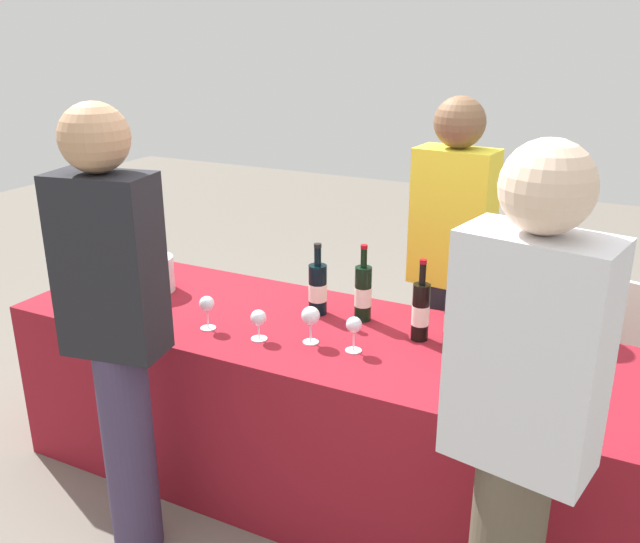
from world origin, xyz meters
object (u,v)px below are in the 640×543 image
Objects in this scene: server_pouring at (450,262)px; wine_glass_3 at (354,327)px; wine_bottle_1 at (363,293)px; wine_bottle_2 at (421,311)px; wine_glass_2 at (311,317)px; menu_board at (616,360)px; guest_1 at (519,428)px; wine_glass_5 at (544,368)px; wine_bottle_3 at (454,320)px; ice_bucket at (151,274)px; wine_bottle_0 at (318,289)px; guest_0 at (115,322)px; wine_glass_0 at (207,305)px; wine_glass_1 at (258,319)px; wine_bottle_4 at (501,318)px; wine_glass_4 at (502,351)px.

wine_glass_3 is at bearing 83.12° from server_pouring.
wine_bottle_2 reaches higher than wine_bottle_1.
wine_glass_2 reaches higher than menu_board.
wine_bottle_2 is at bearing 135.77° from guest_1.
server_pouring is 2.02× the size of menu_board.
server_pouring is at bearing 126.59° from wine_glass_5.
wine_bottle_3 is 1.42× the size of ice_bucket.
menu_board is at bearing 25.61° from ice_bucket.
wine_bottle_0 is 0.88m from guest_0.
wine_bottle_3 is at bearing -9.75° from wine_bottle_1.
wine_glass_0 reaches higher than menu_board.
wine_glass_1 is (-0.29, -0.36, -0.04)m from wine_bottle_1.
wine_glass_1 is 0.95m from server_pouring.
ice_bucket reaches higher than wine_glass_2.
guest_0 reaches higher than wine_glass_2.
wine_bottle_4 is (0.29, 0.07, 0.00)m from wine_bottle_2.
wine_glass_5 is (0.37, -0.22, -0.01)m from wine_bottle_3.
wine_bottle_2 reaches higher than wine_bottle_3.
guest_1 is at bearing -73.98° from wine_glass_4.
wine_glass_5 is at bearing 131.78° from server_pouring.
guest_1 is at bearing -20.83° from ice_bucket.
wine_bottle_4 is 0.55m from server_pouring.
wine_bottle_2 is at bearing 2.62° from ice_bucket.
guest_1 reaches higher than wine_bottle_1.
server_pouring is 0.97× the size of guest_0.
ice_bucket is (-1.78, 0.16, -0.01)m from wine_glass_5.
ice_bucket is (-1.41, -0.06, -0.03)m from wine_bottle_3.
wine_glass_2 is 0.09× the size of server_pouring.
wine_glass_4 is 0.08× the size of server_pouring.
ice_bucket is (-0.92, 0.16, -0.03)m from wine_glass_2.
server_pouring is (0.24, 0.43, 0.04)m from wine_bottle_1.
server_pouring reaches higher than wine_bottle_3.
wine_glass_4 is (0.91, 0.13, 0.01)m from wine_glass_1.
menu_board is (0.57, 0.89, -0.45)m from wine_bottle_3.
guest_1 reaches higher than wine_glass_4.
wine_bottle_3 reaches higher than wine_glass_5.
wine_bottle_3 is (0.41, -0.07, -0.01)m from wine_bottle_1.
guest_1 is 2.07× the size of menu_board.
wine_glass_2 is 0.72m from wine_glass_4.
guest_1 is at bearing -74.39° from wine_bottle_4.
wine_bottle_4 is 2.76× the size of wine_glass_1.
guest_1 reaches higher than wine_bottle_0.
menu_board is at bearing -147.03° from server_pouring.
menu_board is at bearing 51.22° from wine_glass_3.
wine_glass_0 is 0.17× the size of menu_board.
wine_bottle_0 reaches higher than wine_glass_4.
wine_bottle_2 is at bearing 48.49° from wine_glass_3.
wine_glass_4 is 0.08× the size of guest_1.
wine_glass_2 is (-0.09, -0.29, -0.01)m from wine_bottle_1.
wine_bottle_4 reaches higher than wine_bottle_3.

